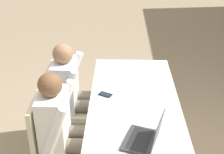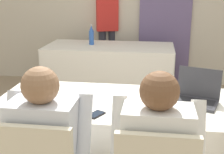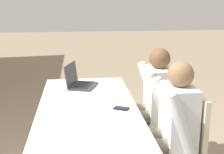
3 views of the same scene
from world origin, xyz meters
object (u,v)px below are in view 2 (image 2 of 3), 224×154
Objects in this scene: laptop at (196,96)px; water_bottle at (91,36)px; cell_phone at (96,114)px; person_red_shirt at (107,27)px; person_checkered_shirt at (50,148)px.

water_bottle reaches higher than laptop.
cell_phone is at bearing -135.19° from laptop.
laptop is at bearing -60.11° from water_bottle.
cell_phone is 0.09× the size of person_red_shirt.
person_checkered_shirt is at bearing -83.15° from water_bottle.
person_red_shirt is (-1.11, 2.81, 0.13)m from laptop.
person_checkered_shirt is 3.50m from person_red_shirt.
person_red_shirt reaches higher than cell_phone.
person_checkered_shirt reaches higher than cell_phone.
person_red_shirt is at bearing 125.26° from cell_phone.
laptop is 0.33× the size of person_checkered_shirt.
water_bottle is 0.69m from person_red_shirt.
person_checkered_shirt is at bearing -93.61° from cell_phone.
laptop is 1.33× the size of water_bottle.
water_bottle reaches higher than cell_phone.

